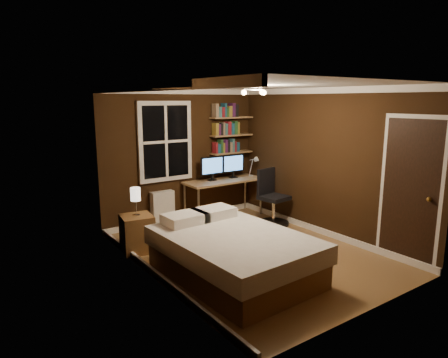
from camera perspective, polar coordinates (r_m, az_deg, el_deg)
floor at (r=6.23m, az=3.73°, el=-10.43°), size 4.20×4.20×0.00m
wall_back at (r=7.61m, az=-6.07°, el=3.27°), size 3.20×0.04×2.50m
wall_left at (r=5.05m, az=-10.41°, el=-0.93°), size 0.04×4.20×2.50m
wall_right at (r=6.99m, az=14.18°, el=2.27°), size 0.04×4.20×2.50m
ceiling at (r=5.79m, az=4.06°, el=13.21°), size 3.20×4.20×0.02m
window at (r=7.38m, az=-8.37°, el=5.32°), size 1.06×0.06×1.46m
door at (r=6.14m, az=24.98°, el=-1.81°), size 0.03×0.82×2.05m
door_knob at (r=5.97m, az=27.24°, el=-2.60°), size 0.06×0.06×0.06m
ceiling_fixture at (r=5.71m, az=4.69°, el=12.22°), size 0.44×0.44×0.18m
bookshelf_lower at (r=8.09m, az=1.07°, el=3.80°), size 0.92×0.22×0.03m
books_row_lower at (r=8.07m, az=1.07°, el=4.72°), size 0.60×0.16×0.23m
bookshelf_middle at (r=8.05m, az=1.08°, el=6.28°), size 0.92×0.22×0.03m
books_row_middle at (r=8.04m, az=1.08°, el=7.20°), size 0.54×0.16×0.23m
bookshelf_upper at (r=8.03m, az=1.09°, el=8.77°), size 0.92×0.22×0.03m
books_row_upper at (r=8.02m, az=1.09°, el=9.69°), size 0.48×0.16×0.23m
bed at (r=5.35m, az=1.25°, el=-10.59°), size 1.62×2.19×0.72m
nightstand at (r=6.31m, az=-12.30°, el=-7.63°), size 0.52×0.52×0.57m
bedside_lamp at (r=6.16m, az=-12.50°, el=-3.19°), size 0.15×0.15×0.43m
radiator at (r=7.48m, az=-8.76°, el=-4.19°), size 0.43×0.15×0.65m
desk at (r=7.83m, az=-0.04°, el=-0.54°), size 1.60×0.60×0.76m
monitor_left at (r=7.72m, az=-1.71°, el=1.50°), size 0.51×0.12×0.47m
monitor_right at (r=8.00m, az=1.31°, el=1.86°), size 0.51×0.12×0.47m
desk_lamp at (r=8.11m, az=4.25°, el=1.85°), size 0.14×0.32×0.44m
office_chair at (r=7.53m, az=6.84°, el=-3.44°), size 0.57×0.57×1.04m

